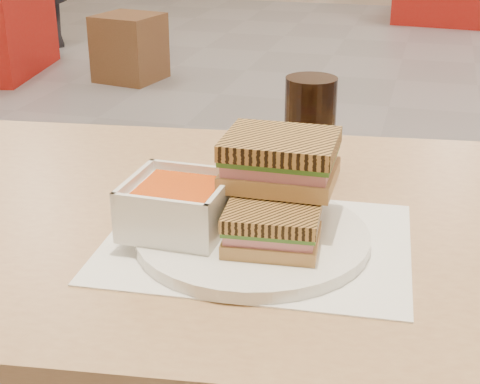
% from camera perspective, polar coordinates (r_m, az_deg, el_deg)
% --- Properties ---
extents(main_table, '(1.28, 0.85, 0.75)m').
position_cam_1_polar(main_table, '(1.02, -5.97, -7.25)').
color(main_table, tan).
rests_on(main_table, ground).
extents(tray_liner, '(0.39, 0.31, 0.00)m').
position_cam_1_polar(tray_liner, '(0.88, 1.37, -3.99)').
color(tray_liner, white).
rests_on(tray_liner, main_table).
extents(plate, '(0.28, 0.28, 0.02)m').
position_cam_1_polar(plate, '(0.87, 1.01, -3.61)').
color(plate, white).
rests_on(plate, tray_liner).
extents(soup_bowl, '(0.12, 0.12, 0.06)m').
position_cam_1_polar(soup_bowl, '(0.87, -4.95, -1.23)').
color(soup_bowl, white).
rests_on(soup_bowl, plate).
extents(panini_lower, '(0.11, 0.10, 0.05)m').
position_cam_1_polar(panini_lower, '(0.82, 2.59, -2.81)').
color(panini_lower, tan).
rests_on(panini_lower, plate).
extents(panini_upper, '(0.14, 0.11, 0.06)m').
position_cam_1_polar(panini_upper, '(0.87, 3.23, 2.61)').
color(panini_upper, tan).
rests_on(panini_upper, panini_lower).
extents(cola_glass, '(0.07, 0.07, 0.16)m').
position_cam_1_polar(cola_glass, '(1.03, 5.56, 4.83)').
color(cola_glass, black).
rests_on(cola_glass, main_table).
extents(bg_chair_0r, '(0.43, 0.43, 0.41)m').
position_cam_1_polar(bg_chair_0r, '(4.68, -8.77, 11.29)').
color(bg_chair_0r, brown).
rests_on(bg_chair_0r, ground).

